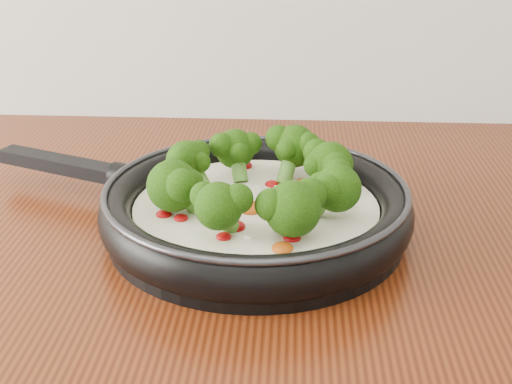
{
  "coord_description": "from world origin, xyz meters",
  "views": [
    {
      "loc": [
        0.13,
        0.4,
        1.25
      ],
      "look_at": [
        0.09,
        1.07,
        0.95
      ],
      "focal_mm": 47.54,
      "sensor_mm": 36.0,
      "label": 1
    }
  ],
  "objects": [
    {
      "name": "skillet",
      "position": [
        0.09,
        1.07,
        0.94
      ],
      "size": [
        0.56,
        0.45,
        0.1
      ],
      "color": "black",
      "rests_on": "counter"
    }
  ]
}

